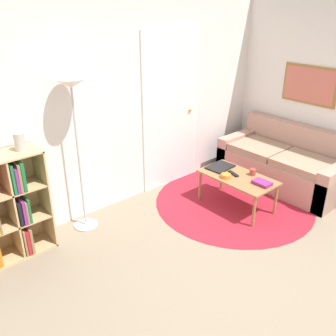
# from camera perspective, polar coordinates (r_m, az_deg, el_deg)

# --- Properties ---
(ground_plane) EXTENTS (14.00, 14.00, 0.00)m
(ground_plane) POSITION_cam_1_polar(r_m,az_deg,el_deg) (3.64, 15.36, -18.19)
(ground_plane) COLOR gray
(wall_back) EXTENTS (7.77, 0.11, 2.60)m
(wall_back) POSITION_cam_1_polar(r_m,az_deg,el_deg) (4.49, -7.50, 9.89)
(wall_back) COLOR silver
(wall_back) RESTS_ON ground_plane
(wall_right) EXTENTS (0.08, 5.28, 2.60)m
(wall_right) POSITION_cam_1_polar(r_m,az_deg,el_deg) (5.49, 21.50, 11.27)
(wall_right) COLOR silver
(wall_right) RESTS_ON ground_plane
(rug) EXTENTS (2.01, 2.01, 0.01)m
(rug) POSITION_cam_1_polar(r_m,az_deg,el_deg) (4.92, 9.97, -5.11)
(rug) COLOR maroon
(rug) RESTS_ON ground_plane
(floor_lamp) EXTENTS (0.33, 0.33, 1.70)m
(floor_lamp) POSITION_cam_1_polar(r_m,az_deg,el_deg) (3.91, -14.30, 9.58)
(floor_lamp) COLOR #B7B7BC
(floor_lamp) RESTS_ON ground_plane
(couch) EXTENTS (0.82, 1.71, 0.80)m
(couch) POSITION_cam_1_polar(r_m,az_deg,el_deg) (5.49, 17.39, 0.54)
(couch) COLOR tan
(couch) RESTS_ON ground_plane
(coffee_table) EXTENTS (0.51, 0.93, 0.42)m
(coffee_table) POSITION_cam_1_polar(r_m,az_deg,el_deg) (4.66, 10.56, -1.75)
(coffee_table) COLOR #996B42
(coffee_table) RESTS_ON ground_plane
(laptop) EXTENTS (0.35, 0.27, 0.02)m
(laptop) POSITION_cam_1_polar(r_m,az_deg,el_deg) (4.83, 7.96, 0.17)
(laptop) COLOR black
(laptop) RESTS_ON coffee_table
(bowl) EXTENTS (0.12, 0.12, 0.05)m
(bowl) POSITION_cam_1_polar(r_m,az_deg,el_deg) (4.56, 8.83, -1.21)
(bowl) COLOR orange
(bowl) RESTS_ON coffee_table
(book_stack_on_table) EXTENTS (0.15, 0.21, 0.04)m
(book_stack_on_table) POSITION_cam_1_polar(r_m,az_deg,el_deg) (4.49, 14.13, -2.22)
(book_stack_on_table) COLOR #B21E23
(book_stack_on_table) RESTS_ON coffee_table
(cup) EXTENTS (0.08, 0.08, 0.08)m
(cup) POSITION_cam_1_polar(r_m,az_deg,el_deg) (4.69, 12.77, -0.61)
(cup) COLOR #A33D33
(cup) RESTS_ON coffee_table
(remote) EXTENTS (0.09, 0.18, 0.02)m
(remote) POSITION_cam_1_polar(r_m,az_deg,el_deg) (4.67, 9.92, -0.86)
(remote) COLOR black
(remote) RESTS_ON coffee_table
(vase_on_shelf) EXTENTS (0.10, 0.10, 0.18)m
(vase_on_shelf) POSITION_cam_1_polar(r_m,az_deg,el_deg) (3.79, -21.69, 3.73)
(vase_on_shelf) COLOR #B7B2A8
(vase_on_shelf) RESTS_ON bookshelf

